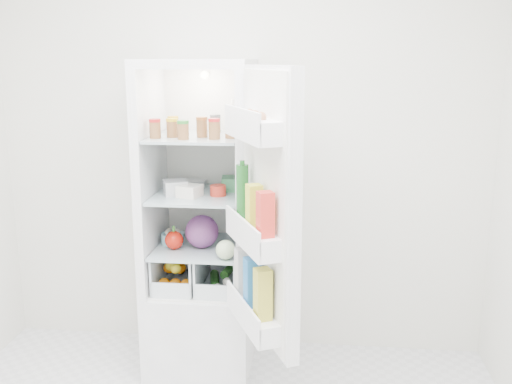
# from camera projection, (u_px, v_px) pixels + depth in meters

# --- Properties ---
(room_walls) EXTENTS (3.02, 3.02, 2.61)m
(room_walls) POSITION_uv_depth(u_px,v_px,m) (181.00, 122.00, 1.94)
(room_walls) COLOR silver
(room_walls) RESTS_ON ground
(refrigerator) EXTENTS (0.60, 0.60, 1.80)m
(refrigerator) POSITION_uv_depth(u_px,v_px,m) (203.00, 255.00, 3.38)
(refrigerator) COLOR silver
(refrigerator) RESTS_ON ground
(shelf_low) EXTENTS (0.49, 0.53, 0.01)m
(shelf_low) POSITION_uv_depth(u_px,v_px,m) (200.00, 247.00, 3.30)
(shelf_low) COLOR #A1B6BC
(shelf_low) RESTS_ON refrigerator
(shelf_mid) EXTENTS (0.49, 0.53, 0.02)m
(shelf_mid) POSITION_uv_depth(u_px,v_px,m) (199.00, 195.00, 3.23)
(shelf_mid) COLOR #A1B6BC
(shelf_mid) RESTS_ON refrigerator
(shelf_top) EXTENTS (0.49, 0.53, 0.02)m
(shelf_top) POSITION_uv_depth(u_px,v_px,m) (197.00, 137.00, 3.15)
(shelf_top) COLOR #A1B6BC
(shelf_top) RESTS_ON refrigerator
(crisper_left) EXTENTS (0.23, 0.46, 0.22)m
(crisper_left) POSITION_uv_depth(u_px,v_px,m) (180.00, 267.00, 3.34)
(crisper_left) COLOR silver
(crisper_left) RESTS_ON refrigerator
(crisper_right) EXTENTS (0.23, 0.46, 0.22)m
(crisper_right) POSITION_uv_depth(u_px,v_px,m) (221.00, 269.00, 3.32)
(crisper_right) COLOR silver
(crisper_right) RESTS_ON refrigerator
(condiment_jars) EXTENTS (0.46, 0.34, 0.08)m
(condiment_jars) POSITION_uv_depth(u_px,v_px,m) (193.00, 129.00, 3.09)
(condiment_jars) COLOR #B21919
(condiment_jars) RESTS_ON shelf_top
(squeeze_bottle) EXTENTS (0.07, 0.07, 0.20)m
(squeeze_bottle) POSITION_uv_depth(u_px,v_px,m) (236.00, 117.00, 3.14)
(squeeze_bottle) COLOR white
(squeeze_bottle) RESTS_ON shelf_top
(tub_white) EXTENTS (0.16, 0.16, 0.08)m
(tub_white) POSITION_uv_depth(u_px,v_px,m) (175.00, 187.00, 3.20)
(tub_white) COLOR silver
(tub_white) RESTS_ON shelf_mid
(tub_cream) EXTENTS (0.14, 0.14, 0.07)m
(tub_cream) POSITION_uv_depth(u_px,v_px,m) (190.00, 191.00, 3.14)
(tub_cream) COLOR white
(tub_cream) RESTS_ON shelf_mid
(tin_red) EXTENTS (0.09, 0.09, 0.06)m
(tin_red) POSITION_uv_depth(u_px,v_px,m) (218.00, 190.00, 3.17)
(tin_red) COLOR red
(tin_red) RESTS_ON shelf_mid
(foil_tray) EXTENTS (0.15, 0.11, 0.04)m
(foil_tray) POSITION_uv_depth(u_px,v_px,m) (194.00, 183.00, 3.41)
(foil_tray) COLOR silver
(foil_tray) RESTS_ON shelf_mid
(tub_green) EXTENTS (0.11, 0.15, 0.08)m
(tub_green) POSITION_uv_depth(u_px,v_px,m) (230.00, 184.00, 3.30)
(tub_green) COLOR #479C60
(tub_green) RESTS_ON shelf_mid
(red_cabbage) EXTENTS (0.19, 0.19, 0.19)m
(red_cabbage) POSITION_uv_depth(u_px,v_px,m) (202.00, 231.00, 3.25)
(red_cabbage) COLOR #5A1F51
(red_cabbage) RESTS_ON shelf_low
(bell_pepper) EXTENTS (0.10, 0.10, 0.10)m
(bell_pepper) POSITION_uv_depth(u_px,v_px,m) (174.00, 240.00, 3.23)
(bell_pepper) COLOR red
(bell_pepper) RESTS_ON shelf_low
(mushroom_bowl) EXTENTS (0.15, 0.15, 0.06)m
(mushroom_bowl) POSITION_uv_depth(u_px,v_px,m) (173.00, 239.00, 3.32)
(mushroom_bowl) COLOR #91CBD9
(mushroom_bowl) RESTS_ON shelf_low
(salad_bag) EXTENTS (0.11, 0.11, 0.11)m
(salad_bag) POSITION_uv_depth(u_px,v_px,m) (226.00, 250.00, 3.06)
(salad_bag) COLOR beige
(salad_bag) RESTS_ON shelf_low
(citrus_pile) EXTENTS (0.20, 0.24, 0.16)m
(citrus_pile) POSITION_uv_depth(u_px,v_px,m) (176.00, 274.00, 3.29)
(citrus_pile) COLOR orange
(citrus_pile) RESTS_ON refrigerator
(veg_pile) EXTENTS (0.16, 0.30, 0.10)m
(veg_pile) POSITION_uv_depth(u_px,v_px,m) (222.00, 276.00, 3.32)
(veg_pile) COLOR #174517
(veg_pile) RESTS_ON refrigerator
(fridge_door) EXTENTS (0.39, 0.57, 1.30)m
(fridge_door) POSITION_uv_depth(u_px,v_px,m) (265.00, 216.00, 2.64)
(fridge_door) COLOR silver
(fridge_door) RESTS_ON refrigerator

